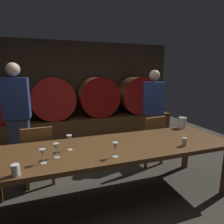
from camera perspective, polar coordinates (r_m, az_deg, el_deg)
The scene contains 19 objects.
ground_plane at distance 2.76m, azimuth -1.82°, elevation -23.55°, with size 7.32×7.32×0.00m, color #3F3A33.
back_wall at distance 5.39m, azimuth -11.72°, elevation 7.45°, with size 5.63×0.24×2.43m, color #473A2D.
barrel_shelf at distance 5.01m, azimuth -10.50°, elevation -4.07°, with size 5.06×0.90×0.49m, color brown.
wine_barrel_far_left at distance 4.93m, azimuth -30.24°, elevation 3.12°, with size 1.01×0.77×1.01m.
wine_barrel_center_left at distance 4.83m, azimuth -17.36°, elevation 4.03°, with size 1.01×0.77×1.01m.
wine_barrel_center_right at distance 4.97m, azimuth -4.47°, elevation 4.74°, with size 1.01×0.77×1.01m.
wine_barrel_far_right at distance 5.34m, azimuth 7.16°, elevation 5.17°, with size 1.01×0.77×1.01m.
dining_table at distance 2.36m, azimuth 1.06°, elevation -11.49°, with size 2.97×0.89×0.72m.
chair_left at distance 2.93m, azimuth -21.44°, elevation -11.35°, with size 0.41×0.41×0.88m.
chair_right at distance 3.38m, azimuth 11.83°, elevation -7.64°, with size 0.45×0.45×0.88m.
guest_left at distance 3.31m, azimuth -26.72°, elevation -1.65°, with size 0.39×0.26×1.75m.
guest_right at distance 3.66m, azimuth 12.32°, elevation -0.36°, with size 0.44×0.37×1.66m.
pitcher at distance 3.24m, azimuth 20.61°, elevation -3.08°, with size 0.12×0.12×0.18m.
wine_glass_far_left at distance 1.99m, azimuth -20.38°, elevation -11.74°, with size 0.06×0.06×0.15m.
wine_glass_center_left at distance 2.07m, azimuth -16.63°, elevation -10.44°, with size 0.06×0.06×0.16m.
wine_glass_center_right at distance 2.23m, azimuth -12.85°, elevation -8.10°, with size 0.06×0.06×0.18m.
wine_glass_far_right at distance 2.00m, azimuth 1.01°, elevation -10.60°, with size 0.06×0.06×0.16m.
cup_left at distance 1.89m, azimuth -27.32°, elevation -15.42°, with size 0.07×0.07×0.10m, color white.
cup_right at distance 2.48m, azimuth 21.16°, elevation -8.46°, with size 0.06×0.06×0.10m, color beige.
Camera 1 is at (-0.64, -2.16, 1.59)m, focal length 30.01 mm.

